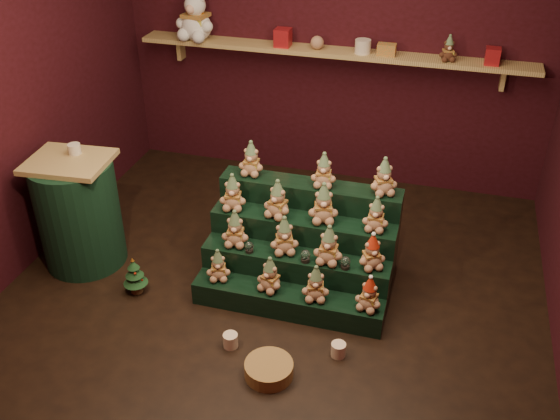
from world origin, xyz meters
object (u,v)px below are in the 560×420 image
(snow_globe_c, at_px, (345,263))
(wicker_basket, at_px, (269,369))
(snow_globe_b, at_px, (305,256))
(mini_christmas_tree, at_px, (135,275))
(mug_left, at_px, (230,340))
(riser_tier_front, at_px, (287,302))
(side_table, at_px, (79,212))
(snow_globe_a, at_px, (249,247))
(brown_bear, at_px, (449,48))
(mug_right, at_px, (338,350))
(white_bear, at_px, (195,10))

(snow_globe_c, xyz_separation_m, wicker_basket, (-0.33, -0.79, -0.36))
(snow_globe_b, distance_m, mini_christmas_tree, 1.30)
(mug_left, bearing_deg, riser_tier_front, 58.22)
(mini_christmas_tree, bearing_deg, side_table, 155.31)
(wicker_basket, bearing_deg, snow_globe_a, 115.96)
(riser_tier_front, height_order, snow_globe_b, snow_globe_b)
(snow_globe_c, xyz_separation_m, brown_bear, (0.48, 1.85, 1.02))
(mini_christmas_tree, bearing_deg, snow_globe_a, 16.77)
(mug_right, relative_size, white_bear, 0.19)
(snow_globe_b, distance_m, wicker_basket, 0.87)
(white_bear, distance_m, brown_bear, 2.30)
(wicker_basket, xyz_separation_m, brown_bear, (0.81, 2.64, 1.38))
(brown_bear, bearing_deg, white_bear, 164.73)
(side_table, height_order, mug_right, side_table)
(snow_globe_a, distance_m, wicker_basket, 0.95)
(snow_globe_b, height_order, white_bear, white_bear)
(snow_globe_a, relative_size, mini_christmas_tree, 0.27)
(mug_left, bearing_deg, mini_christmas_tree, 158.05)
(side_table, bearing_deg, snow_globe_b, -5.18)
(mini_christmas_tree, distance_m, wicker_basket, 1.33)
(brown_bear, bearing_deg, mini_christmas_tree, -149.13)
(snow_globe_c, height_order, side_table, side_table)
(side_table, xyz_separation_m, mug_left, (1.47, -0.62, -0.40))
(riser_tier_front, relative_size, side_table, 1.52)
(wicker_basket, bearing_deg, snow_globe_c, 67.29)
(snow_globe_b, bearing_deg, brown_bear, 67.54)
(snow_globe_c, xyz_separation_m, white_bear, (-1.81, 1.85, 1.18))
(mug_left, height_order, mug_right, mug_left)
(snow_globe_a, bearing_deg, snow_globe_b, -0.00)
(snow_globe_c, height_order, wicker_basket, snow_globe_c)
(side_table, bearing_deg, snow_globe_c, -5.11)
(side_table, height_order, wicker_basket, side_table)
(side_table, relative_size, wicker_basket, 2.90)
(snow_globe_c, distance_m, side_table, 2.13)
(mug_left, height_order, brown_bear, brown_bear)
(snow_globe_c, distance_m, mug_left, 0.96)
(snow_globe_c, xyz_separation_m, mini_christmas_tree, (-1.55, -0.25, -0.25))
(snow_globe_b, height_order, mug_right, snow_globe_b)
(snow_globe_a, bearing_deg, snow_globe_c, -0.00)
(mini_christmas_tree, bearing_deg, snow_globe_b, 11.29)
(mini_christmas_tree, xyz_separation_m, wicker_basket, (1.22, -0.54, -0.10))
(mug_left, distance_m, white_bear, 3.12)
(mug_left, height_order, wicker_basket, mug_left)
(white_bear, xyz_separation_m, brown_bear, (2.29, -0.00, -0.16))
(wicker_basket, relative_size, white_bear, 0.59)
(mug_right, bearing_deg, snow_globe_a, 147.74)
(side_table, distance_m, wicker_basket, 2.01)
(mini_christmas_tree, relative_size, brown_bear, 1.47)
(snow_globe_a, xyz_separation_m, mug_right, (0.78, -0.49, -0.35))
(riser_tier_front, relative_size, mug_right, 14.00)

